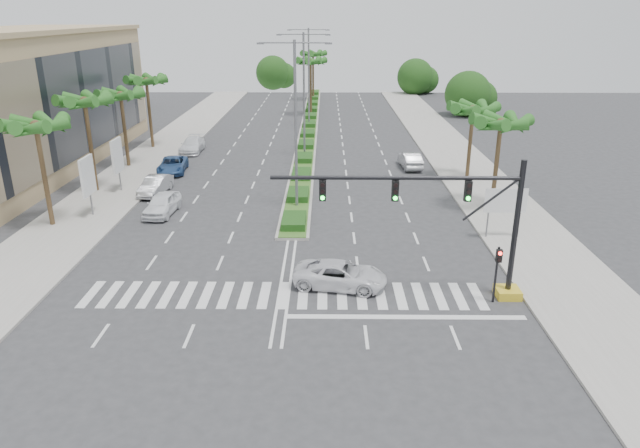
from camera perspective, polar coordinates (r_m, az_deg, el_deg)
The scene contains 28 objects.
ground at distance 29.69m, azimuth -3.65°, elevation -7.13°, with size 160.00×160.00×0.00m, color #333335.
footpath_right at distance 49.96m, azimuth 15.76°, elevation 3.78°, with size 6.00×120.00×0.15m, color gray.
footpath_left at distance 51.25m, azimuth -19.25°, elevation 3.81°, with size 6.00×120.00×0.15m, color gray.
median at distance 72.58m, azimuth -1.12°, elevation 9.57°, with size 2.20×75.00×0.20m, color gray.
median_grass at distance 72.56m, azimuth -1.12°, elevation 9.67°, with size 1.80×75.00×0.04m, color #396121.
building at distance 59.86m, azimuth -27.98°, elevation 10.67°, with size 12.00×36.00×12.00m, color tan.
signal_gantry at distance 29.07m, azimuth 14.74°, elevation -0.94°, with size 12.60×1.20×7.20m.
pedestrian_signal at distance 29.35m, azimuth 17.32°, elevation -3.99°, with size 0.28×0.36×3.00m.
direction_sign at distance 37.79m, azimuth 18.06°, elevation 2.04°, with size 2.70×0.11×3.40m.
billboard_near at distance 43.09m, azimuth -22.22°, elevation 4.42°, with size 0.18×2.10×4.35m.
billboard_far at distance 48.49m, azimuth -19.62°, elevation 6.40°, with size 0.18×2.10×4.35m.
palm_left_near at distance 41.38m, azimuth -26.52°, elevation 8.52°, with size 4.57×4.68×7.55m.
palm_left_mid at distance 48.49m, azimuth -22.46°, elevation 11.03°, with size 4.57×4.68×7.95m.
palm_left_far at distance 55.96m, azimuth -19.30°, elevation 11.87°, with size 4.57×4.68×7.35m.
palm_left_end at distance 63.45m, azimuth -16.97°, elevation 13.36°, with size 4.57×4.68×7.75m.
palm_right_near at distance 42.77m, azimuth 17.62°, elevation 9.35°, with size 4.57×4.68×7.05m.
palm_right_far at distance 50.42m, azimuth 15.05°, elevation 10.82°, with size 4.57×4.68×6.75m.
palm_median_a at distance 81.55m, azimuth -0.94°, elevation 15.78°, with size 4.57×4.68×8.05m.
palm_median_b at distance 96.51m, azimuth -0.70°, elevation 16.49°, with size 4.57×4.68×8.05m.
streetlight_near at distance 40.90m, azimuth -2.46°, elevation 10.66°, with size 5.10×0.25×12.00m.
streetlight_mid at distance 56.72m, azimuth -1.62°, elevation 13.39°, with size 5.10×0.25×12.00m.
streetlight_far at distance 72.62m, azimuth -1.13°, elevation 14.93°, with size 5.10×0.25×12.00m.
car_parked_a at distance 42.61m, azimuth -15.51°, elevation 1.94°, with size 1.79×4.46×1.52m, color white.
car_parked_b at distance 47.57m, azimuth -16.13°, elevation 3.73°, with size 1.53×4.39×1.45m, color silver.
car_parked_c at distance 53.78m, azimuth -14.52°, elevation 5.73°, with size 2.30×4.99×1.39m, color #2B4E84.
car_parked_d at distance 61.47m, azimuth -12.64°, elevation 7.72°, with size 2.07×5.10×1.48m, color white.
car_crossing at distance 30.25m, azimuth 2.05°, elevation -5.10°, with size 2.28×4.94×1.37m, color white.
car_right at distance 54.35m, azimuth 9.00°, elevation 6.34°, with size 1.58×4.53×1.49m, color #A3A3A7.
Camera 1 is at (2.15, -26.26, 13.69)m, focal length 32.00 mm.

